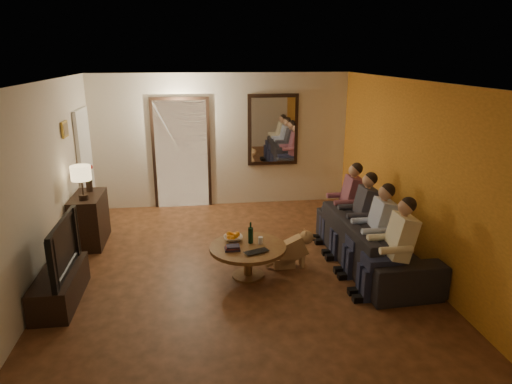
{
  "coord_description": "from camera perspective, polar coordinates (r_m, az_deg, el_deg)",
  "views": [
    {
      "loc": [
        -0.54,
        -5.86,
        2.94
      ],
      "look_at": [
        0.3,
        0.3,
        1.05
      ],
      "focal_mm": 32.0,
      "sensor_mm": 36.0,
      "label": 1
    }
  ],
  "objects": [
    {
      "name": "floor",
      "position": [
        6.58,
        -2.27,
        -9.65
      ],
      "size": [
        5.0,
        6.0,
        0.01
      ],
      "primitive_type": "cube",
      "color": "#3F2511",
      "rests_on": "ground"
    },
    {
      "name": "ceiling",
      "position": [
        5.89,
        -2.57,
        13.59
      ],
      "size": [
        5.0,
        6.0,
        0.01
      ],
      "primitive_type": "cube",
      "color": "white",
      "rests_on": "back_wall"
    },
    {
      "name": "back_wall",
      "position": [
        9.02,
        -4.24,
        6.4
      ],
      "size": [
        5.0,
        0.02,
        2.6
      ],
      "primitive_type": "cube",
      "color": "beige",
      "rests_on": "floor"
    },
    {
      "name": "front_wall",
      "position": [
        3.34,
        2.62,
        -12.54
      ],
      "size": [
        5.0,
        0.02,
        2.6
      ],
      "primitive_type": "cube",
      "color": "beige",
      "rests_on": "floor"
    },
    {
      "name": "left_wall",
      "position": [
        6.39,
        -25.33,
        0.38
      ],
      "size": [
        0.02,
        6.0,
        2.6
      ],
      "primitive_type": "cube",
      "color": "beige",
      "rests_on": "floor"
    },
    {
      "name": "right_wall",
      "position": [
        6.8,
        19.07,
        2.02
      ],
      "size": [
        0.02,
        6.0,
        2.6
      ],
      "primitive_type": "cube",
      "color": "beige",
      "rests_on": "floor"
    },
    {
      "name": "orange_accent",
      "position": [
        6.8,
        18.99,
        2.01
      ],
      "size": [
        0.01,
        6.0,
        2.6
      ],
      "primitive_type": "cube",
      "color": "#BB711F",
      "rests_on": "right_wall"
    },
    {
      "name": "kitchen_doorway",
      "position": [
        9.04,
        -9.28,
        4.63
      ],
      "size": [
        1.0,
        0.06,
        2.1
      ],
      "primitive_type": "cube",
      "color": "#FFE0A5",
      "rests_on": "floor"
    },
    {
      "name": "door_trim",
      "position": [
        9.03,
        -9.28,
        4.62
      ],
      "size": [
        1.12,
        0.04,
        2.22
      ],
      "primitive_type": "cube",
      "color": "black",
      "rests_on": "floor"
    },
    {
      "name": "fridge_glimpse",
      "position": [
        9.07,
        -7.65,
        3.78
      ],
      "size": [
        0.45,
        0.03,
        1.7
      ],
      "primitive_type": "cube",
      "color": "silver",
      "rests_on": "floor"
    },
    {
      "name": "mirror_frame",
      "position": [
        9.07,
        2.13,
        7.77
      ],
      "size": [
        1.0,
        0.05,
        1.4
      ],
      "primitive_type": "cube",
      "color": "black",
      "rests_on": "back_wall"
    },
    {
      "name": "mirror_glass",
      "position": [
        9.04,
        2.16,
        7.74
      ],
      "size": [
        0.86,
        0.02,
        1.26
      ],
      "primitive_type": "cube",
      "color": "white",
      "rests_on": "back_wall"
    },
    {
      "name": "white_door",
      "position": [
        8.6,
        -20.49,
        2.93
      ],
      "size": [
        0.06,
        0.85,
        2.04
      ],
      "primitive_type": "cube",
      "color": "white",
      "rests_on": "floor"
    },
    {
      "name": "framed_art",
      "position": [
        7.49,
        -22.8,
        7.24
      ],
      "size": [
        0.03,
        0.28,
        0.24
      ],
      "primitive_type": "cube",
      "color": "#B28C33",
      "rests_on": "left_wall"
    },
    {
      "name": "art_canvas",
      "position": [
        7.49,
        -22.69,
        7.25
      ],
      "size": [
        0.01,
        0.22,
        0.18
      ],
      "primitive_type": "cube",
      "color": "brown",
      "rests_on": "left_wall"
    },
    {
      "name": "dresser",
      "position": [
        7.76,
        -20.07,
        -3.24
      ],
      "size": [
        0.45,
        0.91,
        0.81
      ],
      "primitive_type": "cube",
      "color": "black",
      "rests_on": "floor"
    },
    {
      "name": "table_lamp",
      "position": [
        7.36,
        -20.94,
        1.11
      ],
      "size": [
        0.3,
        0.3,
        0.54
      ],
      "primitive_type": null,
      "color": "beige",
      "rests_on": "dresser"
    },
    {
      "name": "flower_vase",
      "position": [
        7.78,
        -20.21,
        1.63
      ],
      "size": [
        0.14,
        0.14,
        0.44
      ],
      "primitive_type": null,
      "color": "red",
      "rests_on": "dresser"
    },
    {
      "name": "tv_stand",
      "position": [
        6.21,
        -23.29,
        -10.82
      ],
      "size": [
        0.45,
        1.18,
        0.39
      ],
      "primitive_type": "cube",
      "color": "black",
      "rests_on": "floor"
    },
    {
      "name": "tv",
      "position": [
        5.99,
        -23.88,
        -6.32
      ],
      "size": [
        1.16,
        0.15,
        0.67
      ],
      "primitive_type": "imported",
      "rotation": [
        0.0,
        0.0,
        1.57
      ],
      "color": "black",
      "rests_on": "tv_stand"
    },
    {
      "name": "sofa",
      "position": [
        6.8,
        14.43,
        -6.02
      ],
      "size": [
        2.45,
        1.04,
        0.7
      ],
      "primitive_type": "imported",
      "rotation": [
        0.0,
        0.0,
        1.61
      ],
      "color": "black",
      "rests_on": "floor"
    },
    {
      "name": "person_a",
      "position": [
        5.91,
        16.93,
        -7.18
      ],
      "size": [
        0.6,
        0.4,
        1.2
      ],
      "primitive_type": null,
      "color": "tan",
      "rests_on": "sofa"
    },
    {
      "name": "person_b",
      "position": [
        6.42,
        14.75,
        -5.06
      ],
      "size": [
        0.6,
        0.4,
        1.2
      ],
      "primitive_type": null,
      "color": "tan",
      "rests_on": "sofa"
    },
    {
      "name": "person_c",
      "position": [
        6.94,
        12.9,
        -3.25
      ],
      "size": [
        0.6,
        0.4,
        1.2
      ],
      "primitive_type": null,
      "color": "tan",
      "rests_on": "sofa"
    },
    {
      "name": "person_d",
      "position": [
        7.47,
        11.32,
        -1.69
      ],
      "size": [
        0.6,
        0.4,
        1.2
      ],
      "primitive_type": null,
      "color": "tan",
      "rests_on": "sofa"
    },
    {
      "name": "dog",
      "position": [
        6.56,
        4.38,
        -7.07
      ],
      "size": [
        0.56,
        0.24,
        0.56
      ],
      "primitive_type": null,
      "rotation": [
        0.0,
        0.0,
        -0.0
      ],
      "color": "#B17551",
      "rests_on": "floor"
    },
    {
      "name": "coffee_table",
      "position": [
        6.29,
        -1.01,
        -8.64
      ],
      "size": [
        1.06,
        1.06,
        0.45
      ],
      "primitive_type": "cylinder",
      "rotation": [
        0.0,
        0.0,
        0.02
      ],
      "color": "brown",
      "rests_on": "floor"
    },
    {
      "name": "bowl",
      "position": [
        6.37,
        -2.88,
        -5.8
      ],
      "size": [
        0.26,
        0.26,
        0.06
      ],
      "primitive_type": "imported",
      "color": "white",
      "rests_on": "coffee_table"
    },
    {
      "name": "oranges",
      "position": [
        6.35,
        -2.88,
        -5.23
      ],
      "size": [
        0.2,
        0.2,
        0.08
      ],
      "primitive_type": null,
      "color": "orange",
      "rests_on": "bowl"
    },
    {
      "name": "wine_bottle",
      "position": [
        6.24,
        -0.68,
        -5.07
      ],
      "size": [
        0.07,
        0.07,
        0.31
      ],
      "primitive_type": null,
      "color": "black",
      "rests_on": "coffee_table"
    },
    {
      "name": "wine_glass",
      "position": [
        6.25,
        0.57,
        -6.07
      ],
      "size": [
        0.06,
        0.06,
        0.1
      ],
      "primitive_type": "cylinder",
      "color": "silver",
      "rests_on": "coffee_table"
    },
    {
      "name": "book_stack",
      "position": [
        6.08,
        -2.99,
        -6.94
      ],
      "size": [
        0.2,
        0.15,
        0.07
      ],
      "primitive_type": null,
      "color": "black",
      "rests_on": "coffee_table"
    },
    {
      "name": "laptop",
      "position": [
        5.95,
        0.26,
        -7.67
      ],
      "size": [
        0.38,
        0.32,
        0.03
      ],
      "primitive_type": "imported",
      "rotation": [
        0.0,
        0.0,
        0.37
      ],
      "color": "black",
      "rests_on": "coffee_table"
    }
  ]
}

